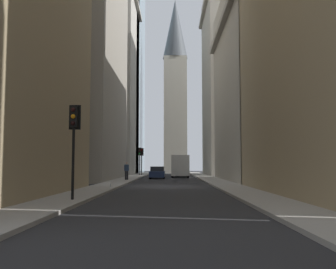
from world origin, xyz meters
name	(u,v)px	position (x,y,z in m)	size (l,w,h in m)	color
ground_plane	(168,186)	(0.00, 0.00, 0.00)	(135.00, 135.00, 0.00)	#262628
sidewalk_right	(108,185)	(0.00, 4.50, 0.07)	(90.00, 2.20, 0.14)	gray
sidewalk_left	(227,185)	(0.00, -4.50, 0.07)	(90.00, 2.20, 0.14)	gray
building_left_midfar	(274,84)	(8.54, -10.59, 9.68)	(17.52, 10.50, 19.34)	#A8A091
building_left_far	(238,81)	(28.16, -10.59, 14.50)	(14.42, 10.50, 28.97)	#A8A091
building_right_midfar	(73,28)	(11.74, 10.60, 16.83)	(17.11, 10.50, 33.64)	gray
building_right_far	(105,76)	(31.21, 10.60, 15.99)	(14.10, 10.50, 31.97)	#B7B2A5
church_spire	(175,81)	(42.74, -1.05, 17.81)	(4.80, 4.80, 34.10)	beige
delivery_truck	(180,166)	(20.93, -1.40, 1.46)	(6.46, 2.25, 2.84)	silver
sedan_navy	(157,173)	(16.25, 1.40, 0.66)	(4.30, 1.78, 1.42)	navy
traffic_light_foreground	(74,129)	(-12.24, 4.01, 3.20)	(0.43, 0.52, 4.17)	black
traffic_light_midblock	(139,155)	(24.97, 4.30, 3.04)	(0.43, 0.52, 3.94)	black
traffic_light_far_junction	(142,155)	(26.00, 4.06, 3.01)	(0.43, 0.52, 3.91)	black
pedestrian	(127,170)	(8.71, 4.18, 1.11)	(0.26, 0.44, 1.77)	black
discarded_bottle	(110,186)	(-3.43, 3.80, 0.25)	(0.07, 0.07, 0.27)	#999EA3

